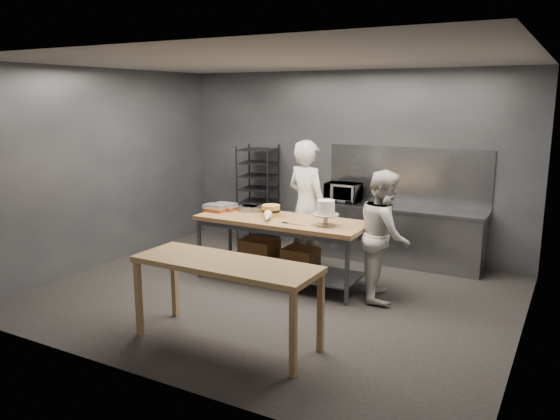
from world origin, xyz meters
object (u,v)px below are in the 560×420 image
object	(u,v)px
frosted_cake_stand	(326,210)
layer_cake	(271,211)
chef_right	(384,235)
near_counter	(226,269)
microwave	(343,192)
work_table	(280,242)
chef_behind	(307,206)
speed_rack	(258,196)

from	to	relation	value
frosted_cake_stand	layer_cake	size ratio (longest dim) A/B	1.32
chef_right	frosted_cake_stand	xyz separation A→B (m)	(-0.73, -0.21, 0.30)
near_counter	microwave	world-z (taller)	microwave
layer_cake	frosted_cake_stand	bearing A→B (deg)	-10.29
work_table	frosted_cake_stand	xyz separation A→B (m)	(0.76, -0.13, 0.56)
near_counter	chef_behind	size ratio (longest dim) A/B	1.02
chef_right	work_table	bearing A→B (deg)	72.83
chef_behind	chef_right	size ratio (longest dim) A/B	1.17
work_table	near_counter	world-z (taller)	work_table
chef_behind	layer_cake	bearing A→B (deg)	85.90
chef_behind	layer_cake	xyz separation A→B (m)	(-0.25, -0.63, 0.02)
work_table	near_counter	xyz separation A→B (m)	(0.48, -2.01, 0.24)
speed_rack	frosted_cake_stand	bearing A→B (deg)	-39.71
work_table	speed_rack	world-z (taller)	speed_rack
layer_cake	near_counter	bearing A→B (deg)	-72.59
chef_behind	chef_right	world-z (taller)	chef_behind
speed_rack	chef_behind	bearing A→B (deg)	-33.45
chef_behind	microwave	distance (m)	1.03
work_table	frosted_cake_stand	distance (m)	0.95
microwave	speed_rack	bearing A→B (deg)	-177.09
speed_rack	work_table	bearing A→B (deg)	-50.42
speed_rack	layer_cake	size ratio (longest dim) A/B	6.81
chef_behind	frosted_cake_stand	world-z (taller)	chef_behind
speed_rack	chef_right	xyz separation A→B (m)	(2.81, -1.51, -0.02)
near_counter	frosted_cake_stand	xyz separation A→B (m)	(0.28, 1.88, 0.32)
chef_behind	chef_right	xyz separation A→B (m)	(1.39, -0.58, -0.14)
chef_right	near_counter	bearing A→B (deg)	133.82
speed_rack	chef_behind	size ratio (longest dim) A/B	0.89
near_counter	chef_behind	xyz separation A→B (m)	(-0.39, 2.68, 0.17)
near_counter	chef_right	size ratio (longest dim) A/B	1.19
frosted_cake_stand	microwave	bearing A→B (deg)	105.74
chef_behind	microwave	world-z (taller)	chef_behind
chef_right	microwave	bearing A→B (deg)	17.23
work_table	chef_right	world-z (taller)	chef_right
speed_rack	layer_cake	bearing A→B (deg)	-53.34
chef_right	layer_cake	size ratio (longest dim) A/B	6.51
microwave	layer_cake	bearing A→B (deg)	-104.00
frosted_cake_stand	chef_right	bearing A→B (deg)	16.42
near_counter	speed_rack	world-z (taller)	speed_rack
work_table	chef_right	size ratio (longest dim) A/B	1.43
near_counter	chef_right	xyz separation A→B (m)	(1.00, 2.10, 0.02)
near_counter	layer_cake	bearing A→B (deg)	107.41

